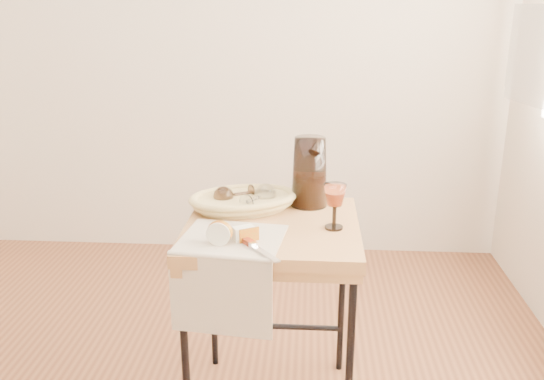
# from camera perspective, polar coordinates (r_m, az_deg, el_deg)

# --- Properties ---
(wall_back) EXTENTS (3.60, 0.00, 2.70)m
(wall_back) POSITION_cam_1_polar(r_m,az_deg,el_deg) (3.27, -9.50, 16.96)
(wall_back) COLOR beige
(wall_back) RESTS_ON ground
(side_table) EXTENTS (0.56, 0.56, 0.71)m
(side_table) POSITION_cam_1_polar(r_m,az_deg,el_deg) (2.03, 0.04, -12.68)
(side_table) COLOR brown
(side_table) RESTS_ON floor
(tea_towel) EXTENTS (0.33, 0.31, 0.01)m
(tea_towel) POSITION_cam_1_polar(r_m,az_deg,el_deg) (1.75, -3.98, -4.82)
(tea_towel) COLOR beige
(tea_towel) RESTS_ON side_table
(bread_basket) EXTENTS (0.39, 0.33, 0.05)m
(bread_basket) POSITION_cam_1_polar(r_m,az_deg,el_deg) (2.00, -2.80, -1.19)
(bread_basket) COLOR #A1895D
(bread_basket) RESTS_ON side_table
(goblet_lying_a) EXTENTS (0.13, 0.12, 0.07)m
(goblet_lying_a) POSITION_cam_1_polar(r_m,az_deg,el_deg) (2.01, -3.60, -0.45)
(goblet_lying_a) COLOR brown
(goblet_lying_a) RESTS_ON bread_basket
(goblet_lying_b) EXTENTS (0.13, 0.15, 0.08)m
(goblet_lying_b) POSITION_cam_1_polar(r_m,az_deg,el_deg) (1.97, -1.44, -0.74)
(goblet_lying_b) COLOR white
(goblet_lying_b) RESTS_ON bread_basket
(pitcher) EXTENTS (0.26, 0.30, 0.28)m
(pitcher) POSITION_cam_1_polar(r_m,az_deg,el_deg) (2.01, 3.72, 1.80)
(pitcher) COLOR black
(pitcher) RESTS_ON side_table
(wine_goblet) EXTENTS (0.09, 0.09, 0.15)m
(wine_goblet) POSITION_cam_1_polar(r_m,az_deg,el_deg) (1.82, 6.19, -1.62)
(wine_goblet) COLOR white
(wine_goblet) RESTS_ON side_table
(apple_half) EXTENTS (0.08, 0.05, 0.07)m
(apple_half) POSITION_cam_1_polar(r_m,az_deg,el_deg) (1.71, -5.14, -4.11)
(apple_half) COLOR #B91B01
(apple_half) RESTS_ON tea_towel
(apple_wedge) EXTENTS (0.07, 0.06, 0.04)m
(apple_wedge) POSITION_cam_1_polar(r_m,az_deg,el_deg) (1.73, -2.81, -4.30)
(apple_wedge) COLOR white
(apple_wedge) RESTS_ON tea_towel
(table_knife) EXTENTS (0.15, 0.19, 0.02)m
(table_knife) POSITION_cam_1_polar(r_m,az_deg,el_deg) (1.67, -1.70, -5.53)
(table_knife) COLOR silver
(table_knife) RESTS_ON tea_towel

